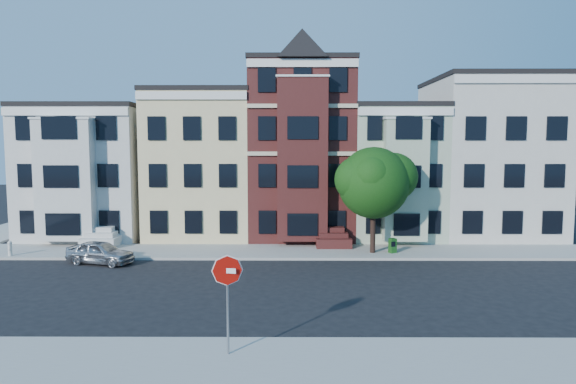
{
  "coord_description": "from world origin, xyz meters",
  "views": [
    {
      "loc": [
        -0.74,
        -22.69,
        6.64
      ],
      "look_at": [
        -0.87,
        3.04,
        4.2
      ],
      "focal_mm": 32.0,
      "sensor_mm": 36.0,
      "label": 1
    }
  ],
  "objects_px": {
    "street_tree": "(374,188)",
    "parked_car": "(100,252)",
    "newspaper_box": "(393,246)",
    "stop_sign": "(228,298)",
    "fire_hydrant": "(10,250)"
  },
  "relations": [
    {
      "from": "stop_sign",
      "to": "fire_hydrant",
      "type": "bearing_deg",
      "value": 147.0
    },
    {
      "from": "parked_car",
      "to": "stop_sign",
      "type": "xyz_separation_m",
      "value": [
        8.6,
        -12.52,
        1.26
      ]
    },
    {
      "from": "parked_car",
      "to": "stop_sign",
      "type": "distance_m",
      "value": 15.24
    },
    {
      "from": "parked_car",
      "to": "newspaper_box",
      "type": "distance_m",
      "value": 16.75
    },
    {
      "from": "street_tree",
      "to": "newspaper_box",
      "type": "bearing_deg",
      "value": -3.9
    },
    {
      "from": "parked_car",
      "to": "newspaper_box",
      "type": "height_order",
      "value": "parked_car"
    },
    {
      "from": "street_tree",
      "to": "fire_hydrant",
      "type": "relative_size",
      "value": 11.25
    },
    {
      "from": "fire_hydrant",
      "to": "parked_car",
      "type": "bearing_deg",
      "value": -12.95
    },
    {
      "from": "newspaper_box",
      "to": "stop_sign",
      "type": "distance_m",
      "value": 16.85
    },
    {
      "from": "parked_car",
      "to": "stop_sign",
      "type": "bearing_deg",
      "value": -129.04
    },
    {
      "from": "street_tree",
      "to": "fire_hydrant",
      "type": "height_order",
      "value": "street_tree"
    },
    {
      "from": "street_tree",
      "to": "parked_car",
      "type": "relative_size",
      "value": 2.05
    },
    {
      "from": "parked_car",
      "to": "street_tree",
      "type": "bearing_deg",
      "value": -64.94
    },
    {
      "from": "street_tree",
      "to": "stop_sign",
      "type": "bearing_deg",
      "value": -114.69
    },
    {
      "from": "newspaper_box",
      "to": "street_tree",
      "type": "bearing_deg",
      "value": 151.47
    }
  ]
}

